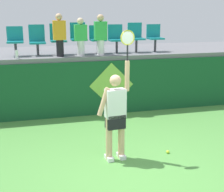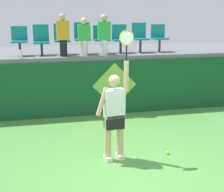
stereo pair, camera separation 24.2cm
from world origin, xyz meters
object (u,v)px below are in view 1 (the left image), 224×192
object	(u,v)px
tennis_player	(116,113)
stadium_chair_4	(97,38)
spectator_2	(59,34)
stadium_chair_2	(58,38)
stadium_chair_0	(15,39)
stadium_chair_6	(136,36)
spectator_1	(81,36)
stadium_chair_3	(78,37)
spectator_0	(101,34)
tennis_ball	(168,152)
stadium_chair_5	(116,37)
stadium_chair_7	(155,36)
water_bottle	(17,55)
stadium_chair_1	(37,39)

from	to	relation	value
tennis_player	stadium_chair_4	world-z (taller)	tennis_player
tennis_player	spectator_2	bearing A→B (deg)	102.15
stadium_chair_2	spectator_2	world-z (taller)	spectator_2
tennis_player	stadium_chair_0	world-z (taller)	tennis_player
stadium_chair_6	spectator_1	xyz separation A→B (m)	(-1.73, -0.40, 0.05)
stadium_chair_3	spectator_0	world-z (taller)	spectator_0
tennis_ball	spectator_1	world-z (taller)	spectator_1
stadium_chair_0	stadium_chair_6	distance (m)	3.49
stadium_chair_4	stadium_chair_6	distance (m)	1.18
stadium_chair_0	stadium_chair_5	bearing A→B (deg)	0.09
stadium_chair_6	stadium_chair_7	size ratio (longest dim) A/B	1.06
tennis_ball	spectator_0	distance (m)	3.99
tennis_player	spectator_0	bearing A→B (deg)	82.23
stadium_chair_3	stadium_chair_0	bearing A→B (deg)	-179.80
stadium_chair_2	stadium_chair_7	size ratio (longest dim) A/B	1.06
stadium_chair_0	stadium_chair_5	world-z (taller)	stadium_chair_5
stadium_chair_2	stadium_chair_3	world-z (taller)	stadium_chair_3
stadium_chair_2	stadium_chair_4	size ratio (longest dim) A/B	1.07
stadium_chair_6	spectator_0	bearing A→B (deg)	-159.70
water_bottle	spectator_1	world-z (taller)	spectator_1
spectator_0	stadium_chair_1	bearing A→B (deg)	165.69
stadium_chair_7	spectator_1	xyz separation A→B (m)	(-2.34, -0.40, 0.07)
water_bottle	spectator_0	size ratio (longest dim) A/B	0.20
stadium_chair_1	stadium_chair_7	distance (m)	3.50
tennis_player	stadium_chair_5	world-z (taller)	tennis_player
stadium_chair_4	stadium_chair_6	bearing A→B (deg)	0.31
tennis_player	stadium_chair_6	distance (m)	4.17
stadium_chair_4	tennis_ball	bearing A→B (deg)	-79.59
water_bottle	stadium_chair_7	distance (m)	4.12
stadium_chair_6	stadium_chair_4	bearing A→B (deg)	-179.69
stadium_chair_1	stadium_chair_2	size ratio (longest dim) A/B	0.98
tennis_player	stadium_chair_1	size ratio (longest dim) A/B	3.00
stadium_chair_2	spectator_0	size ratio (longest dim) A/B	0.77
stadium_chair_5	spectator_0	bearing A→B (deg)	-142.51
stadium_chair_4	stadium_chair_5	distance (m)	0.57
stadium_chair_0	spectator_2	world-z (taller)	spectator_2
water_bottle	stadium_chair_6	xyz separation A→B (m)	(3.46, 0.63, 0.37)
stadium_chair_2	spectator_2	xyz separation A→B (m)	(0.00, -0.43, 0.12)
tennis_ball	stadium_chair_5	bearing A→B (deg)	91.73
spectator_1	spectator_2	world-z (taller)	spectator_2
tennis_player	spectator_2	distance (m)	3.55
stadium_chair_5	spectator_2	distance (m)	1.76
tennis_player	stadium_chair_6	bearing A→B (deg)	66.19
tennis_ball	stadium_chair_3	world-z (taller)	stadium_chair_3
stadium_chair_5	stadium_chair_1	bearing A→B (deg)	179.88
stadium_chair_4	spectator_0	world-z (taller)	spectator_0
spectator_2	tennis_player	bearing A→B (deg)	-77.85
stadium_chair_3	tennis_ball	bearing A→B (deg)	-71.52
tennis_ball	stadium_chair_7	distance (m)	4.38
tennis_player	stadium_chair_6	world-z (taller)	tennis_player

